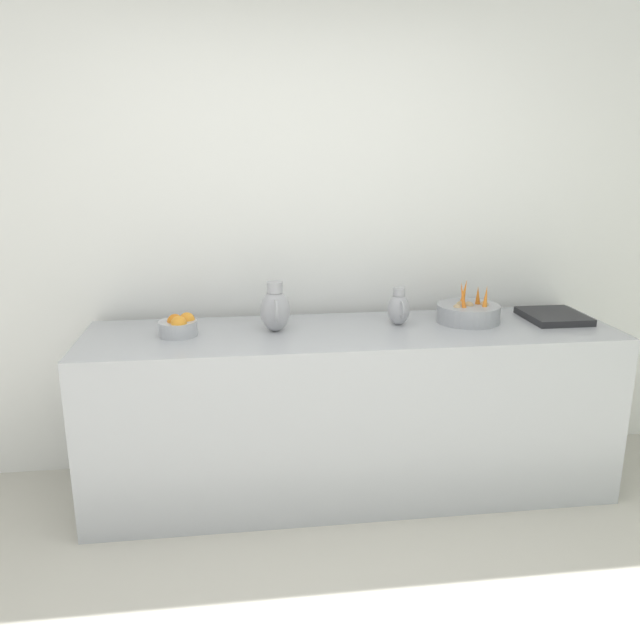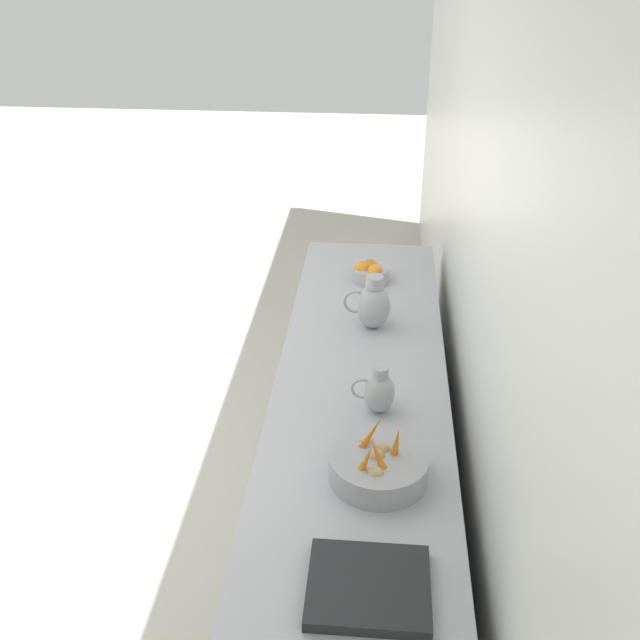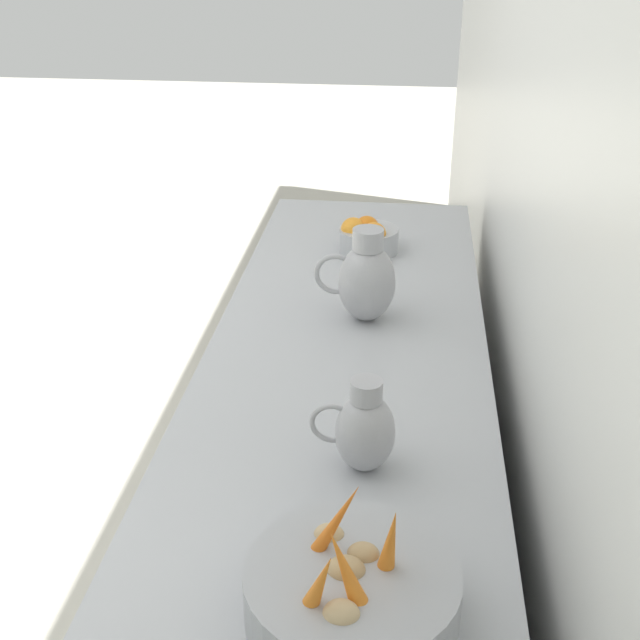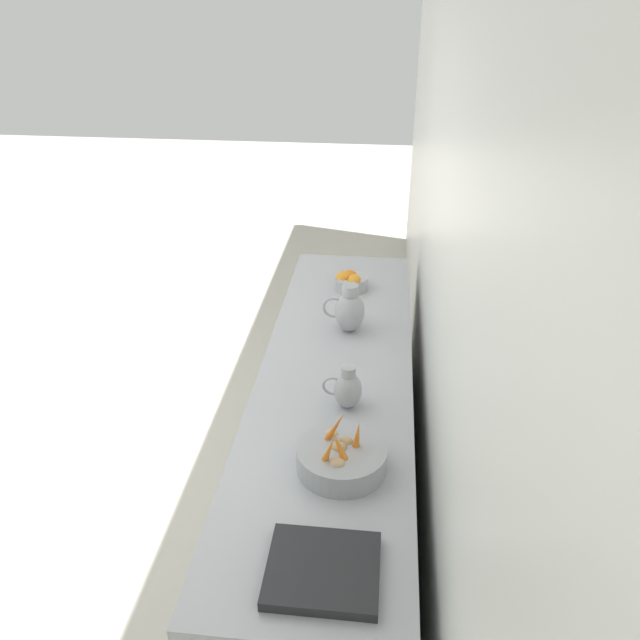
# 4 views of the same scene
# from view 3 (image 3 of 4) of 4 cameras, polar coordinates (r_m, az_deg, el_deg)

# --- Properties ---
(prep_counter) EXTENTS (0.70, 2.70, 0.89)m
(prep_counter) POSITION_cam_3_polar(r_m,az_deg,el_deg) (2.12, 1.20, -15.52)
(prep_counter) COLOR #ADAFB5
(prep_counter) RESTS_ON ground_plane
(vegetable_colander) EXTENTS (0.33, 0.33, 0.22)m
(vegetable_colander) POSITION_cam_3_polar(r_m,az_deg,el_deg) (1.31, 2.22, -18.44)
(vegetable_colander) COLOR #9EA0A5
(vegetable_colander) RESTS_ON prep_counter
(orange_bowl) EXTENTS (0.19, 0.19, 0.11)m
(orange_bowl) POSITION_cam_3_polar(r_m,az_deg,el_deg) (2.60, 3.31, 5.83)
(orange_bowl) COLOR #ADAFB5
(orange_bowl) RESTS_ON prep_counter
(metal_pitcher_tall) EXTENTS (0.21, 0.15, 0.25)m
(metal_pitcher_tall) POSITION_cam_3_polar(r_m,az_deg,el_deg) (2.13, 3.22, 2.84)
(metal_pitcher_tall) COLOR #A3A3A8
(metal_pitcher_tall) RESTS_ON prep_counter
(metal_pitcher_short) EXTENTS (0.17, 0.12, 0.20)m
(metal_pitcher_short) POSITION_cam_3_polar(r_m,az_deg,el_deg) (1.58, 3.09, -7.61)
(metal_pitcher_short) COLOR #A3A3A8
(metal_pitcher_short) RESTS_ON prep_counter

